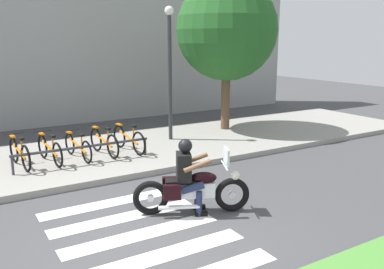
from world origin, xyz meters
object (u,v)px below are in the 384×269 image
at_px(bicycle_3, 104,142).
at_px(bicycle_4, 129,139).
at_px(tree_near_rack, 227,30).
at_px(bicycle_1, 50,149).
at_px(bicycle_0, 20,153).
at_px(rider, 188,171).
at_px(bicycle_2, 78,147).
at_px(street_lamp, 170,62).
at_px(motorcycle, 192,190).
at_px(bike_rack, 84,148).

relative_size(bicycle_3, bicycle_4, 0.95).
distance_m(bicycle_3, tree_near_rack, 5.81).
height_order(bicycle_1, tree_near_rack, tree_near_rack).
bearing_deg(bicycle_0, rider, -61.15).
bearing_deg(bicycle_1, bicycle_4, -0.01).
distance_m(bicycle_4, tree_near_rack, 5.23).
relative_size(bicycle_2, bicycle_3, 1.01).
height_order(rider, street_lamp, street_lamp).
relative_size(motorcycle, tree_near_rack, 0.39).
bearing_deg(rider, bicycle_3, 92.33).
height_order(rider, bicycle_0, rider).
relative_size(bicycle_4, street_lamp, 0.41).
xyz_separation_m(rider, bike_rack, (-0.89, 3.67, -0.27)).
distance_m(bicycle_3, street_lamp, 3.25).
xyz_separation_m(rider, bicycle_0, (-2.33, 4.22, -0.33)).
bearing_deg(bicycle_1, bicycle_3, -0.03).
distance_m(bicycle_2, bicycle_4, 1.44).
height_order(bicycle_2, bicycle_4, bicycle_4).
height_order(bicycle_3, tree_near_rack, tree_near_rack).
bearing_deg(bicycle_2, motorcycle, -77.32).
relative_size(bicycle_0, bicycle_4, 0.94).
xyz_separation_m(motorcycle, bicycle_3, (-0.24, 4.26, 0.05)).
height_order(bicycle_1, bicycle_4, bicycle_4).
bearing_deg(bicycle_4, bicycle_0, -179.99).
bearing_deg(motorcycle, tree_near_rack, 49.43).
bearing_deg(street_lamp, motorcycle, -113.78).
bearing_deg(rider, bicycle_2, 101.90).
xyz_separation_m(street_lamp, tree_near_rack, (2.40, 0.40, 0.99)).
distance_m(bicycle_0, bicycle_3, 2.15).
xyz_separation_m(bicycle_4, bike_rack, (-1.44, -0.55, 0.05)).
bearing_deg(tree_near_rack, rider, -131.17).
relative_size(rider, bicycle_3, 0.88).
distance_m(bicycle_1, bike_rack, 0.91).
distance_m(motorcycle, bicycle_2, 4.37).
height_order(street_lamp, tree_near_rack, tree_near_rack).
distance_m(motorcycle, tree_near_rack, 7.69).
xyz_separation_m(motorcycle, bicycle_1, (-1.68, 4.26, 0.04)).
height_order(rider, bicycle_1, rider).
relative_size(motorcycle, bicycle_1, 1.21).
bearing_deg(bicycle_1, motorcycle, -68.52).
height_order(rider, bicycle_2, rider).
relative_size(rider, bicycle_2, 0.86).
xyz_separation_m(bicycle_2, street_lamp, (3.14, 0.70, 2.07)).
bearing_deg(bicycle_3, bicycle_0, 180.00).
distance_m(bicycle_0, bicycle_2, 1.44).
distance_m(rider, bicycle_3, 4.24).
height_order(bicycle_0, street_lamp, street_lamp).
height_order(bicycle_0, bike_rack, bicycle_0).
bearing_deg(rider, tree_near_rack, 48.83).
xyz_separation_m(motorcycle, street_lamp, (2.18, 4.96, 2.09)).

